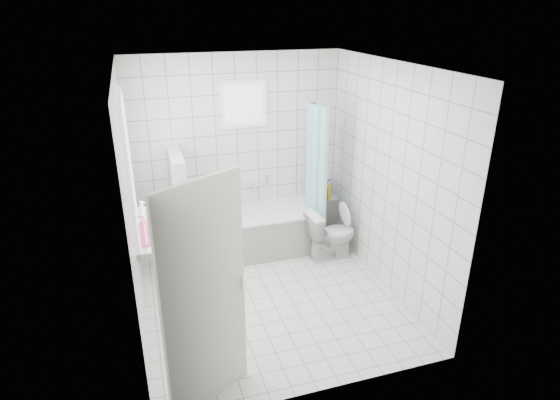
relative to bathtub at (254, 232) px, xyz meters
name	(u,v)px	position (x,y,z in m)	size (l,w,h in m)	color
ground	(270,297)	(-0.10, -1.12, -0.29)	(3.00, 3.00, 0.00)	white
ceiling	(268,65)	(-0.10, -1.12, 2.31)	(3.00, 3.00, 0.00)	white
wall_back	(238,153)	(-0.10, 0.38, 1.01)	(2.80, 0.02, 2.60)	white
wall_front	(324,262)	(-0.10, -2.62, 1.01)	(2.80, 0.02, 2.60)	white
wall_left	(131,209)	(-1.50, -1.12, 1.01)	(0.02, 3.00, 2.60)	white
wall_right	(387,179)	(1.30, -1.12, 1.01)	(0.02, 3.00, 2.60)	white
window_left	(131,170)	(-1.46, -0.82, 1.31)	(0.01, 0.90, 1.40)	white
window_back	(244,105)	(0.00, 0.33, 1.66)	(0.50, 0.01, 0.50)	white
window_sill	(144,235)	(-1.41, -0.82, 0.57)	(0.18, 1.02, 0.08)	white
door	(205,299)	(-1.00, -2.41, 0.71)	(0.04, 0.80, 2.00)	silver
bathtub	(254,232)	(0.00, 0.00, 0.00)	(1.77, 0.77, 0.58)	white
partition_wall	(180,211)	(-0.95, -0.05, 0.46)	(0.15, 0.85, 1.50)	white
tiled_ledge	(324,215)	(1.13, 0.25, -0.02)	(0.40, 0.24, 0.55)	white
toilet	(331,235)	(0.93, -0.47, 0.05)	(0.38, 0.66, 0.67)	white
curtain_rod	(315,102)	(0.83, -0.02, 1.71)	(0.02, 0.02, 0.80)	silver
shower_curtain	(317,173)	(0.83, -0.16, 0.81)	(0.14, 0.48, 1.78)	#46C0CE
tub_faucet	(254,184)	(0.10, 0.33, 0.56)	(0.18, 0.06, 0.06)	silver
sill_bottles	(143,223)	(-1.40, -0.89, 0.74)	(0.16, 0.74, 0.33)	white
ledge_bottles	(326,191)	(1.14, 0.22, 0.37)	(0.16, 0.19, 0.27)	yellow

